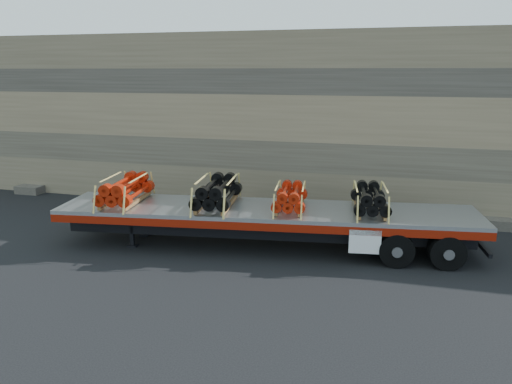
% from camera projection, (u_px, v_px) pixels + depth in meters
% --- Properties ---
extents(ground, '(120.00, 120.00, 0.00)m').
position_uv_depth(ground, '(283.00, 256.00, 15.25)').
color(ground, black).
rests_on(ground, ground).
extents(rock_wall, '(44.00, 3.00, 7.00)m').
position_uv_depth(rock_wall, '(318.00, 121.00, 20.51)').
color(rock_wall, '#7A6B54').
rests_on(rock_wall, ground).
extents(trailer, '(13.30, 4.21, 1.31)m').
position_uv_depth(trailer, '(265.00, 228.00, 15.85)').
color(trailer, '#ADB0B5').
rests_on(trailer, ground).
extents(bundle_front, '(1.45, 2.44, 0.82)m').
position_uv_depth(bundle_front, '(125.00, 190.00, 16.22)').
color(bundle_front, '#AF1E09').
rests_on(bundle_front, trailer).
extents(bundle_midfront, '(1.50, 2.54, 0.85)m').
position_uv_depth(bundle_midfront, '(217.00, 193.00, 15.80)').
color(bundle_midfront, black).
rests_on(bundle_midfront, trailer).
extents(bundle_midrear, '(1.24, 2.09, 0.70)m').
position_uv_depth(bundle_midrear, '(290.00, 198.00, 15.50)').
color(bundle_midrear, '#AF1E09').
rests_on(bundle_midrear, trailer).
extents(bundle_rear, '(1.32, 2.23, 0.75)m').
position_uv_depth(bundle_rear, '(370.00, 200.00, 15.17)').
color(bundle_rear, black).
rests_on(bundle_rear, trailer).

